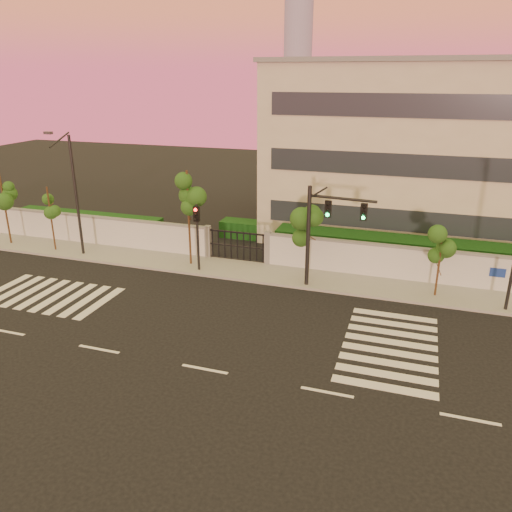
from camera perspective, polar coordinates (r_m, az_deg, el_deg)
name	(u,v)px	position (r m, az deg, el deg)	size (l,w,h in m)	color
ground	(205,369)	(20.81, -5.87, -12.75)	(120.00, 120.00, 0.00)	black
sidewalk	(276,275)	(29.58, 2.33, -2.14)	(60.00, 3.00, 0.15)	gray
perimeter_wall	(285,251)	(30.55, 3.32, 0.58)	(60.00, 0.36, 2.20)	#B7BABF
hedge_row	(311,243)	(32.93, 6.34, 1.48)	(41.00, 4.25, 1.80)	black
institutional_building	(445,151)	(38.23, 20.83, 11.14)	(24.40, 12.40, 12.25)	#B7AF9A
road_markings	(206,322)	(24.34, -5.72, -7.54)	(57.00, 7.62, 0.02)	silver
street_tree_a	(2,188)	(37.96, -27.03, 6.92)	(1.52, 1.21, 5.48)	#382314
street_tree_b	(50,204)	(35.36, -22.53, 5.47)	(1.33, 1.06, 4.42)	#382314
street_tree_c	(188,197)	(30.13, -7.75, 6.72)	(1.58, 1.26, 5.96)	#382314
street_tree_d	(310,224)	(27.97, 6.16, 3.63)	(1.63, 1.30, 4.59)	#382314
street_tree_e	(442,248)	(27.45, 20.44, 0.90)	(1.36, 1.08, 3.84)	#382314
traffic_signal_main	(322,226)	(26.88, 7.53, 3.44)	(3.63, 0.53, 5.75)	black
traffic_signal_secondary	(197,230)	(29.49, -6.73, 2.99)	(0.33, 0.33, 4.18)	black
streetlight_west	(74,190)	(33.53, -20.11, 7.08)	(0.49, 1.96, 8.15)	black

